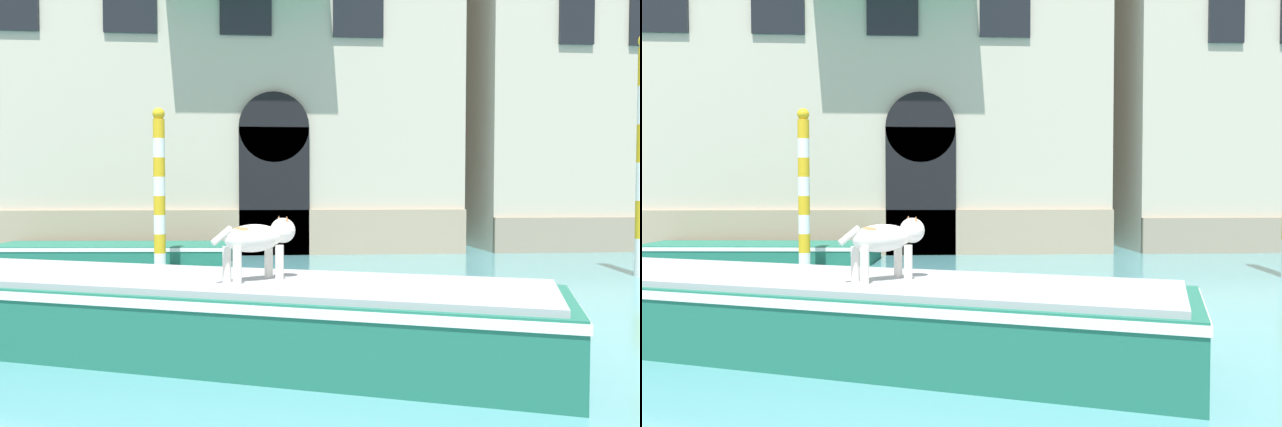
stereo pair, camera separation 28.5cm
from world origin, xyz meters
The scene contains 4 objects.
boat_foreground centered at (0.59, 7.45, 0.40)m, with size 8.57×4.75×0.75m.
dog_on_deck centered at (1.85, 6.91, 1.15)m, with size 0.80×0.60×0.61m.
boat_moored_near_palazzo centered at (-1.54, 15.18, 0.22)m, with size 5.36×2.05×0.41m.
mooring_pole_0 centered at (-0.20, 13.32, 1.63)m, with size 0.24×0.24×3.22m.
Camera 2 is at (2.23, 0.88, 1.63)m, focal length 35.00 mm.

